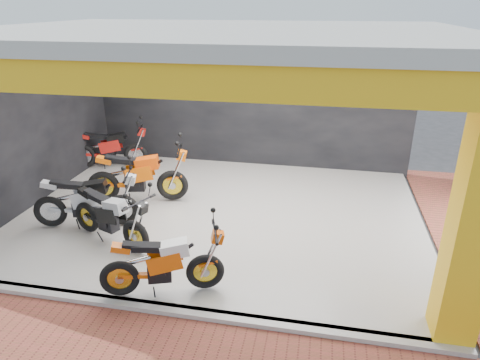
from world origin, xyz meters
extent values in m
plane|color=#2D2D30|center=(0.00, 0.00, 0.00)|extent=(80.00, 80.00, 0.00)
cube|color=silver|center=(0.00, 2.00, 0.05)|extent=(8.00, 6.00, 0.10)
cube|color=beige|center=(0.00, 2.00, 3.60)|extent=(8.40, 6.40, 0.20)
cube|color=black|center=(0.00, 5.10, 1.75)|extent=(8.20, 0.20, 3.50)
cube|color=black|center=(-4.10, 2.00, 1.75)|extent=(0.20, 6.20, 3.50)
cube|color=yellow|center=(3.75, -0.75, 1.75)|extent=(0.50, 0.50, 3.50)
cube|color=yellow|center=(0.00, -1.00, 3.30)|extent=(8.40, 0.30, 0.40)
cube|color=yellow|center=(4.00, 2.00, 3.30)|extent=(0.30, 6.40, 0.40)
cube|color=silver|center=(0.00, -1.02, 0.05)|extent=(8.00, 0.20, 0.10)
cube|color=brown|center=(0.00, -1.80, 0.01)|extent=(9.00, 1.40, 0.03)
cube|color=brown|center=(4.80, 2.00, 0.01)|extent=(1.40, 7.00, 0.03)
camera|label=1|loc=(1.92, -5.62, 4.10)|focal=32.00mm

